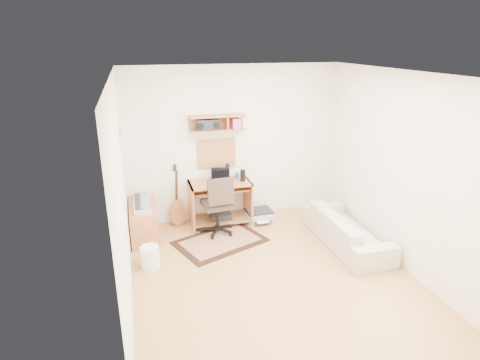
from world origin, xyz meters
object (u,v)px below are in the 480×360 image
object	(u,v)px
desk	(220,203)
sofa	(347,224)
cabinet	(143,221)
task_chair	(217,204)
printer	(259,215)

from	to	relation	value
desk	sofa	world-z (taller)	desk
desk	cabinet	size ratio (longest dim) A/B	1.11
desk	cabinet	xyz separation A→B (m)	(-1.27, -0.18, -0.10)
desk	sofa	size ratio (longest dim) A/B	0.58
task_chair	printer	xyz separation A→B (m)	(0.79, 0.29, -0.42)
printer	sofa	bearing A→B (deg)	-52.00
desk	printer	world-z (taller)	desk
cabinet	desk	bearing A→B (deg)	7.85
task_chair	cabinet	xyz separation A→B (m)	(-1.15, 0.15, -0.23)
sofa	printer	bearing A→B (deg)	41.00
cabinet	printer	distance (m)	1.95
task_chair	sofa	world-z (taller)	task_chair
desk	sofa	bearing A→B (deg)	-35.62
desk	task_chair	size ratio (longest dim) A/B	0.99
cabinet	sofa	world-z (taller)	sofa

